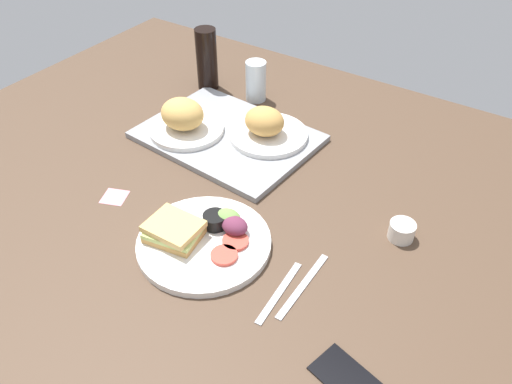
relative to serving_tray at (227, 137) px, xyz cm
name	(u,v)px	position (x,y,z in cm)	size (l,w,h in cm)	color
ground_plane	(242,214)	(19.57, -21.43, -2.30)	(190.00, 150.00, 3.00)	#4C3828
serving_tray	(227,137)	(0.00, 0.00, 0.00)	(45.00, 33.00, 1.60)	gray
bread_plate_near	(184,119)	(-10.38, -5.28, 4.58)	(20.23, 20.23, 9.60)	white
bread_plate_far	(266,127)	(9.57, 4.56, 3.89)	(21.02, 21.02, 8.76)	white
plate_with_salad	(202,237)	(18.88, -34.93, 0.91)	(28.52, 28.52, 5.40)	white
drinking_glass	(256,81)	(-5.52, 22.26, 5.26)	(6.11, 6.11, 12.11)	silver
soda_bottle	(207,59)	(-22.01, 20.13, 8.69)	(6.40, 6.40, 18.98)	black
espresso_cup	(402,231)	(53.41, -9.96, 1.20)	(5.60, 5.60, 4.00)	silver
fork	(279,292)	(39.54, -37.34, -0.55)	(17.00, 1.40, 0.50)	#B7B7BC
knife	(303,285)	(42.54, -33.34, -0.55)	(19.00, 1.40, 0.50)	#B7B7BC
cell_phone	(353,383)	(59.82, -46.97, -0.40)	(14.40, 7.20, 0.80)	black
sticky_note	(115,197)	(-7.92, -34.52, -0.74)	(5.60, 5.60, 0.12)	pink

